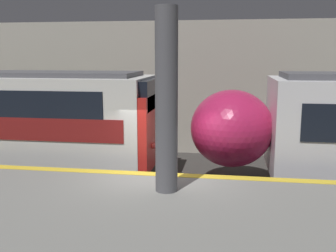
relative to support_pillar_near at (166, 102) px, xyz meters
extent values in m
plane|color=#33302D|center=(-0.38, 1.25, -2.99)|extent=(120.00, 120.00, 0.00)
cube|color=slate|center=(-0.38, -0.98, -2.45)|extent=(40.00, 4.45, 1.08)
cube|color=gold|center=(-0.38, 1.10, -1.90)|extent=(40.00, 0.30, 0.01)
cube|color=#B2AD9E|center=(-0.38, 7.71, -0.35)|extent=(50.00, 0.15, 5.27)
cylinder|color=#56565B|center=(0.00, 0.00, 0.00)|extent=(0.47, 0.47, 3.82)
ellipsoid|color=#B21E4C|center=(1.37, 3.63, -1.18)|extent=(2.42, 2.74, 2.26)
sphere|color=#F2EFCC|center=(0.42, 3.63, -1.58)|extent=(0.20, 0.20, 0.20)
cube|color=red|center=(-1.02, 3.63, -1.26)|extent=(0.25, 2.92, 2.15)
cube|color=black|center=(-1.02, 3.63, -0.18)|extent=(0.25, 2.62, 0.86)
sphere|color=#EA4C42|center=(-0.86, 2.96, -1.64)|extent=(0.18, 0.18, 0.18)
sphere|color=#EA4C42|center=(-0.86, 4.30, -1.64)|extent=(0.18, 0.18, 0.18)
camera|label=1|loc=(1.27, -7.92, 0.94)|focal=42.00mm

